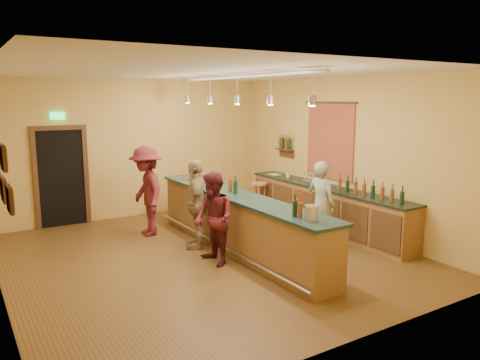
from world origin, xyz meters
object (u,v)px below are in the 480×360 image
back_counter (326,207)px  customer_b (196,204)px  tasting_bar (237,218)px  bartender (321,204)px  bar_stool (259,189)px  customer_c (147,191)px  customer_a (214,219)px

back_counter → customer_b: 2.91m
tasting_bar → bartender: bearing=-22.3°
bar_stool → customer_c: bearing=-178.0°
back_counter → tasting_bar: bearing=-175.5°
bartender → customer_b: bearing=49.6°
back_counter → bartender: size_ratio=2.79×
bar_stool → bartender: bearing=-97.1°
customer_c → bartender: bearing=49.6°
bartender → customer_c: 3.50m
bar_stool → tasting_bar: bearing=-132.9°
back_counter → bartender: 1.20m
tasting_bar → customer_a: (-0.71, -0.40, 0.18)m
back_counter → bartender: (-0.84, -0.79, 0.33)m
back_counter → tasting_bar: 2.33m
customer_a → customer_c: size_ratio=0.86×
customer_b → customer_c: (-0.49, 1.26, 0.08)m
tasting_bar → back_counter: bearing=4.5°
tasting_bar → bartender: (1.48, -0.60, 0.21)m
customer_a → bartender: bearing=85.4°
bartender → customer_c: bearing=35.7°
bar_stool → customer_b: bearing=-150.0°
bartender → bar_stool: bartender is taller
customer_c → tasting_bar: bearing=33.2°
bartender → customer_b: size_ratio=0.98×
customer_b → back_counter: bearing=107.1°
customer_b → customer_c: bearing=-133.7°
back_counter → tasting_bar: (-2.32, -0.18, 0.12)m
customer_b → customer_c: 1.35m
customer_b → bartender: bearing=84.7°
back_counter → bar_stool: back_counter is taller
bartender → tasting_bar: bearing=57.5°
back_counter → bartender: bearing=-136.9°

